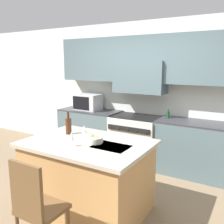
# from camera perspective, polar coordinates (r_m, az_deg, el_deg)

# --- Properties ---
(ground_plane) EXTENTS (10.00, 10.00, 0.00)m
(ground_plane) POSITION_cam_1_polar(r_m,az_deg,el_deg) (3.73, -6.28, -19.66)
(ground_plane) COLOR #7A664C
(back_cabinetry) EXTENTS (10.00, 0.46, 2.70)m
(back_cabinetry) POSITION_cam_1_polar(r_m,az_deg,el_deg) (4.89, 7.12, 7.37)
(back_cabinetry) COLOR silver
(back_cabinetry) RESTS_ON ground_plane
(back_counter) EXTENTS (3.49, 0.62, 0.93)m
(back_counter) POSITION_cam_1_polar(r_m,az_deg,el_deg) (4.87, 5.61, -6.14)
(back_counter) COLOR #4C6066
(back_counter) RESTS_ON ground_plane
(range_stove) EXTENTS (0.90, 0.70, 0.92)m
(range_stove) POSITION_cam_1_polar(r_m,az_deg,el_deg) (4.86, 5.50, -6.28)
(range_stove) COLOR beige
(range_stove) RESTS_ON ground_plane
(microwave) EXTENTS (0.52, 0.38, 0.33)m
(microwave) POSITION_cam_1_polar(r_m,az_deg,el_deg) (5.30, -5.52, 2.28)
(microwave) COLOR #B7B7BC
(microwave) RESTS_ON back_counter
(kitchen_island) EXTENTS (1.56, 1.10, 0.93)m
(kitchen_island) POSITION_cam_1_polar(r_m,az_deg,el_deg) (3.35, -5.56, -14.32)
(kitchen_island) COLOR #B7844C
(kitchen_island) RESTS_ON ground_plane
(island_chair) EXTENTS (0.42, 0.40, 1.03)m
(island_chair) POSITION_cam_1_polar(r_m,az_deg,el_deg) (2.65, -17.05, -19.56)
(island_chair) COLOR brown
(island_chair) RESTS_ON ground_plane
(wine_bottle) EXTENTS (0.08, 0.08, 0.32)m
(wine_bottle) POSITION_cam_1_polar(r_m,az_deg,el_deg) (3.53, -9.92, -3.06)
(wine_bottle) COLOR #422314
(wine_bottle) RESTS_ON kitchen_island
(wine_glass_near) EXTENTS (0.07, 0.07, 0.18)m
(wine_glass_near) POSITION_cam_1_polar(r_m,az_deg,el_deg) (3.00, -9.24, -5.56)
(wine_glass_near) COLOR white
(wine_glass_near) RESTS_ON kitchen_island
(wine_glass_far) EXTENTS (0.07, 0.07, 0.18)m
(wine_glass_far) POSITION_cam_1_polar(r_m,az_deg,el_deg) (3.29, -6.36, -3.98)
(wine_glass_far) COLOR white
(wine_glass_far) RESTS_ON kitchen_island
(fruit_bowl) EXTENTS (0.21, 0.21, 0.10)m
(fruit_bowl) POSITION_cam_1_polar(r_m,az_deg,el_deg) (3.13, -4.06, -6.24)
(fruit_bowl) COLOR silver
(fruit_bowl) RESTS_ON kitchen_island
(oil_bottle_on_counter) EXTENTS (0.06, 0.06, 0.17)m
(oil_bottle_on_counter) POSITION_cam_1_polar(r_m,az_deg,el_deg) (4.60, 12.68, -0.56)
(oil_bottle_on_counter) COLOR #194723
(oil_bottle_on_counter) RESTS_ON back_counter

